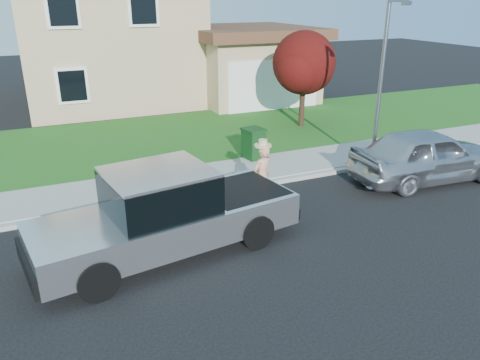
{
  "coord_description": "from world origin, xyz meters",
  "views": [
    {
      "loc": [
        -3.7,
        -8.24,
        5.12
      ],
      "look_at": [
        0.29,
        0.8,
        1.2
      ],
      "focal_mm": 35.0,
      "sensor_mm": 36.0,
      "label": 1
    }
  ],
  "objects_px": {
    "sedan": "(428,155)",
    "ornamental_tree": "(305,66)",
    "woman": "(262,175)",
    "pickup_truck": "(166,214)",
    "trash_bin": "(254,143)",
    "street_lamp": "(383,77)"
  },
  "relations": [
    {
      "from": "sedan",
      "to": "ornamental_tree",
      "type": "distance_m",
      "value": 6.79
    },
    {
      "from": "sedan",
      "to": "woman",
      "type": "bearing_deg",
      "value": 90.54
    },
    {
      "from": "pickup_truck",
      "to": "trash_bin",
      "type": "bearing_deg",
      "value": 38.3
    },
    {
      "from": "woman",
      "to": "trash_bin",
      "type": "distance_m",
      "value": 3.4
    },
    {
      "from": "trash_bin",
      "to": "pickup_truck",
      "type": "bearing_deg",
      "value": -142.54
    },
    {
      "from": "ornamental_tree",
      "to": "trash_bin",
      "type": "distance_m",
      "value": 5.12
    },
    {
      "from": "pickup_truck",
      "to": "sedan",
      "type": "height_order",
      "value": "pickup_truck"
    },
    {
      "from": "pickup_truck",
      "to": "sedan",
      "type": "relative_size",
      "value": 1.27
    },
    {
      "from": "sedan",
      "to": "ornamental_tree",
      "type": "height_order",
      "value": "ornamental_tree"
    },
    {
      "from": "trash_bin",
      "to": "street_lamp",
      "type": "relative_size",
      "value": 0.2
    },
    {
      "from": "pickup_truck",
      "to": "woman",
      "type": "xyz_separation_m",
      "value": [
        2.86,
        1.27,
        -0.02
      ]
    },
    {
      "from": "pickup_truck",
      "to": "street_lamp",
      "type": "distance_m",
      "value": 7.87
    },
    {
      "from": "woman",
      "to": "sedan",
      "type": "height_order",
      "value": "woman"
    },
    {
      "from": "pickup_truck",
      "to": "woman",
      "type": "relative_size",
      "value": 3.29
    },
    {
      "from": "pickup_truck",
      "to": "ornamental_tree",
      "type": "relative_size",
      "value": 1.56
    },
    {
      "from": "sedan",
      "to": "ornamental_tree",
      "type": "bearing_deg",
      "value": 6.85
    },
    {
      "from": "pickup_truck",
      "to": "ornamental_tree",
      "type": "distance_m",
      "value": 10.91
    },
    {
      "from": "sedan",
      "to": "street_lamp",
      "type": "relative_size",
      "value": 0.92
    },
    {
      "from": "woman",
      "to": "sedan",
      "type": "relative_size",
      "value": 0.39
    },
    {
      "from": "ornamental_tree",
      "to": "street_lamp",
      "type": "bearing_deg",
      "value": -95.57
    },
    {
      "from": "ornamental_tree",
      "to": "trash_bin",
      "type": "bearing_deg",
      "value": -140.07
    },
    {
      "from": "pickup_truck",
      "to": "trash_bin",
      "type": "distance_m",
      "value": 6.05
    }
  ]
}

